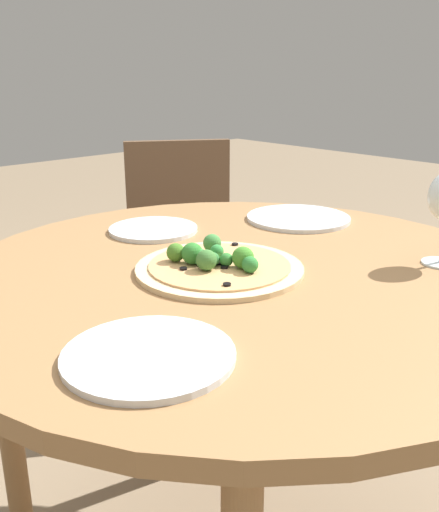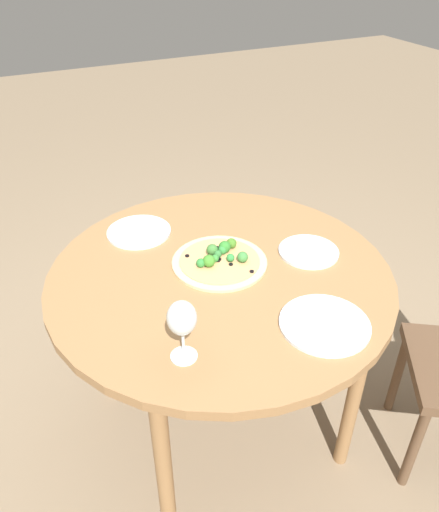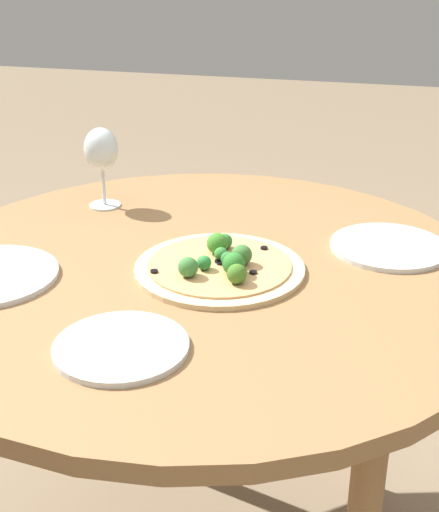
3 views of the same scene
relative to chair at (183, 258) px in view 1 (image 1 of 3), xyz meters
name	(u,v)px [view 1 (image 1 of 3)]	position (x,y,z in m)	size (l,w,h in m)	color
dining_table	(241,305)	(0.79, -0.51, 0.22)	(1.12, 1.12, 0.78)	olive
chair	(183,258)	(0.00, 0.00, 0.00)	(0.55, 0.55, 0.89)	brown
pizza	(218,265)	(0.77, -0.55, 0.30)	(0.32, 0.32, 0.05)	#DBBC89
plate_near	(298,218)	(0.64, -0.15, 0.30)	(0.26, 0.26, 0.01)	silver
plate_far	(153,229)	(0.47, -0.48, 0.30)	(0.21, 0.21, 0.01)	silver
plate_side	(149,355)	(0.96, -0.85, 0.30)	(0.23, 0.23, 0.01)	silver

